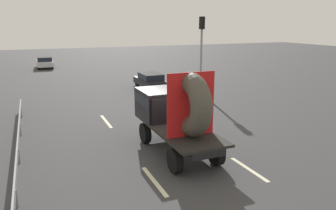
% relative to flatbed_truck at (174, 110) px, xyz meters
% --- Properties ---
extents(ground_plane, '(120.00, 120.00, 0.00)m').
position_rel_flatbed_truck_xyz_m(ground_plane, '(0.17, 0.38, -1.73)').
color(ground_plane, '#38383A').
extents(flatbed_truck, '(2.02, 5.22, 3.51)m').
position_rel_flatbed_truck_xyz_m(flatbed_truck, '(0.00, 0.00, 0.00)').
color(flatbed_truck, black).
rests_on(flatbed_truck, ground_plane).
extents(distant_sedan, '(1.69, 3.94, 1.29)m').
position_rel_flatbed_truck_xyz_m(distant_sedan, '(3.53, 12.65, -1.04)').
color(distant_sedan, black).
rests_on(distant_sedan, ground_plane).
extents(traffic_light, '(0.42, 0.36, 5.67)m').
position_rel_flatbed_truck_xyz_m(traffic_light, '(6.57, 9.79, 1.98)').
color(traffic_light, gray).
rests_on(traffic_light, ground_plane).
extents(guardrail, '(0.10, 13.39, 0.71)m').
position_rel_flatbed_truck_xyz_m(guardrail, '(-6.04, 2.74, -1.20)').
color(guardrail, gray).
rests_on(guardrail, ground_plane).
extents(lane_dash_left_near, '(0.16, 2.31, 0.01)m').
position_rel_flatbed_truck_xyz_m(lane_dash_left_near, '(-1.77, -2.33, -1.72)').
color(lane_dash_left_near, beige).
rests_on(lane_dash_left_near, ground_plane).
extents(lane_dash_left_far, '(0.16, 2.52, 0.01)m').
position_rel_flatbed_truck_xyz_m(lane_dash_left_far, '(-1.77, 5.15, -1.72)').
color(lane_dash_left_far, beige).
rests_on(lane_dash_left_far, ground_plane).
extents(lane_dash_right_near, '(0.16, 2.20, 0.01)m').
position_rel_flatbed_truck_xyz_m(lane_dash_right_near, '(1.77, -2.83, -1.72)').
color(lane_dash_right_near, beige).
rests_on(lane_dash_right_near, ground_plane).
extents(lane_dash_right_far, '(0.16, 2.97, 0.01)m').
position_rel_flatbed_truck_xyz_m(lane_dash_right_far, '(1.77, 5.54, -1.72)').
color(lane_dash_right_far, beige).
rests_on(lane_dash_right_far, ground_plane).
extents(oncoming_car, '(1.75, 4.08, 1.33)m').
position_rel_flatbed_truck_xyz_m(oncoming_car, '(-3.74, 29.44, -1.01)').
color(oncoming_car, black).
rests_on(oncoming_car, ground_plane).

